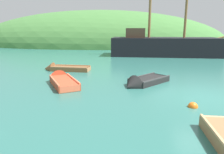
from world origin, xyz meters
TOP-DOWN VIEW (x-y plane):
  - ground_plane at (0.00, 0.00)m, footprint 120.00×120.00m
  - shore_hill at (-9.82, 32.98)m, footprint 50.74×22.31m
  - sailing_ship at (0.48, 15.89)m, footprint 15.15×4.65m
  - rowboat_outer_right at (-8.71, 5.89)m, footprint 3.72×1.38m
  - rowboat_far at (-2.79, 2.10)m, footprint 3.05×3.17m
  - rowboat_outer_left at (-7.58, 1.97)m, footprint 2.71×3.60m
  - buoy_orange at (-0.95, -1.36)m, footprint 0.42×0.42m

SIDE VIEW (x-z plane):
  - ground_plane at x=0.00m, z-range 0.00..0.00m
  - shore_hill at x=-9.82m, z-range -6.75..6.75m
  - buoy_orange at x=-0.95m, z-range -0.21..0.21m
  - rowboat_outer_right at x=-8.71m, z-range -0.42..0.62m
  - rowboat_far at x=-2.79m, z-range -0.46..0.67m
  - rowboat_outer_left at x=-7.58m, z-range -0.42..0.67m
  - sailing_ship at x=0.48m, z-range -5.49..7.20m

